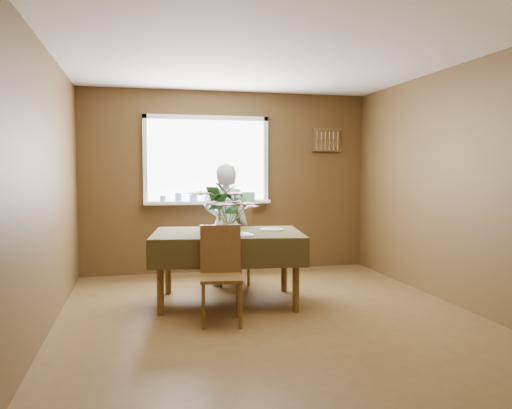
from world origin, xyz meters
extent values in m
plane|color=#533B1C|center=(0.00, 0.00, 0.00)|extent=(4.50, 4.50, 0.00)
plane|color=white|center=(0.00, 0.00, 2.50)|extent=(4.50, 4.50, 0.00)
plane|color=brown|center=(0.00, 2.25, 1.25)|extent=(4.00, 0.00, 4.00)
plane|color=brown|center=(0.00, -2.25, 1.25)|extent=(4.00, 0.00, 4.00)
plane|color=brown|center=(-2.00, 0.00, 1.25)|extent=(0.00, 4.50, 4.50)
plane|color=brown|center=(2.00, 0.00, 1.25)|extent=(0.00, 4.50, 4.50)
cube|color=white|center=(-0.30, 2.23, 1.55)|extent=(1.60, 0.01, 1.10)
cube|color=white|center=(-0.30, 2.22, 2.13)|extent=(1.72, 0.06, 0.06)
cube|color=white|center=(-0.30, 2.22, 0.97)|extent=(1.72, 0.06, 0.06)
cube|color=white|center=(-1.13, 2.22, 1.55)|extent=(0.06, 0.06, 1.22)
cube|color=white|center=(0.53, 2.22, 1.55)|extent=(0.06, 0.06, 1.22)
cube|color=white|center=(-0.30, 2.15, 0.98)|extent=(1.72, 0.20, 0.04)
cylinder|color=white|center=(-0.90, 2.13, 1.04)|extent=(0.09, 0.09, 0.08)
cylinder|color=white|center=(-0.70, 2.13, 1.06)|extent=(0.11, 0.11, 0.12)
cylinder|color=white|center=(-0.50, 2.13, 1.05)|extent=(0.12, 0.12, 0.09)
cylinder|color=white|center=(-0.30, 2.13, 1.06)|extent=(0.10, 0.10, 0.13)
cylinder|color=white|center=(-0.10, 2.13, 1.05)|extent=(0.11, 0.11, 0.10)
cylinder|color=white|center=(0.10, 2.13, 1.04)|extent=(0.09, 0.09, 0.08)
cylinder|color=white|center=(0.30, 2.13, 1.06)|extent=(0.11, 0.11, 0.12)
cube|color=brown|center=(1.45, 2.23, 1.85)|extent=(0.40, 0.03, 0.30)
cube|color=brown|center=(1.45, 2.21, 2.00)|extent=(0.44, 0.04, 0.03)
cube|color=brown|center=(1.45, 2.21, 1.70)|extent=(0.44, 0.04, 0.03)
cylinder|color=brown|center=(-1.03, 0.26, 0.35)|extent=(0.07, 0.07, 0.71)
cylinder|color=brown|center=(0.30, 0.07, 0.35)|extent=(0.07, 0.07, 0.71)
cylinder|color=brown|center=(-0.91, 1.09, 0.35)|extent=(0.07, 0.07, 0.71)
cylinder|color=brown|center=(0.42, 0.90, 0.35)|extent=(0.07, 0.07, 0.71)
cube|color=brown|center=(-0.30, 0.58, 0.73)|extent=(1.63, 1.20, 0.04)
cube|color=black|center=(-0.30, 0.58, 0.75)|extent=(1.69, 1.27, 0.01)
cube|color=black|center=(-0.38, 0.06, 0.61)|extent=(1.54, 0.24, 0.28)
cube|color=black|center=(-0.23, 1.11, 0.61)|extent=(1.54, 0.24, 0.28)
cube|color=black|center=(-1.07, 0.69, 0.61)|extent=(0.16, 1.05, 0.28)
cube|color=black|center=(0.47, 0.47, 0.61)|extent=(0.16, 1.05, 0.28)
cube|color=#49A7D0|center=(-0.34, 0.34, 0.76)|extent=(0.49, 0.39, 0.01)
cylinder|color=brown|center=(0.05, 1.66, 0.22)|extent=(0.04, 0.04, 0.44)
cylinder|color=brown|center=(-0.30, 1.63, 0.22)|extent=(0.04, 0.04, 0.44)
cylinder|color=brown|center=(0.08, 1.31, 0.22)|extent=(0.04, 0.04, 0.44)
cylinder|color=brown|center=(-0.26, 1.28, 0.22)|extent=(0.04, 0.04, 0.44)
cube|color=brown|center=(-0.11, 1.47, 0.45)|extent=(0.45, 0.45, 0.03)
cube|color=brown|center=(-0.09, 1.28, 0.71)|extent=(0.41, 0.07, 0.49)
cylinder|color=brown|center=(-0.67, -0.28, 0.21)|extent=(0.04, 0.04, 0.41)
cylinder|color=brown|center=(-0.35, -0.32, 0.21)|extent=(0.04, 0.04, 0.41)
cylinder|color=brown|center=(-0.63, 0.05, 0.21)|extent=(0.04, 0.04, 0.41)
cylinder|color=brown|center=(-0.31, 0.01, 0.21)|extent=(0.04, 0.04, 0.41)
cube|color=brown|center=(-0.49, -0.14, 0.43)|extent=(0.43, 0.43, 0.03)
cube|color=brown|center=(-0.47, 0.04, 0.67)|extent=(0.38, 0.08, 0.46)
imported|color=white|center=(-0.20, 1.29, 0.75)|extent=(0.64, 0.53, 1.49)
cylinder|color=white|center=(-0.35, 0.32, 0.83)|extent=(0.11, 0.11, 0.14)
cylinder|color=#33662D|center=(-0.35, 0.32, 0.95)|extent=(0.07, 0.07, 0.10)
cylinder|color=white|center=(0.20, 0.63, 0.77)|extent=(0.31, 0.31, 0.01)
cube|color=silver|center=(-0.14, 0.30, 0.77)|extent=(0.07, 0.22, 0.00)
camera|label=1|loc=(-1.21, -4.62, 1.42)|focal=35.00mm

